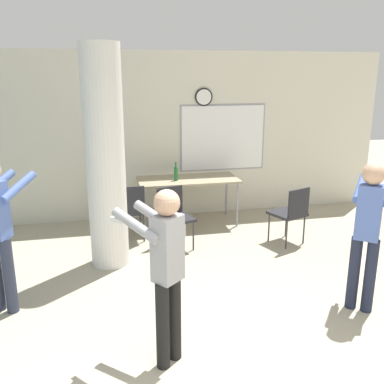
{
  "coord_description": "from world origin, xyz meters",
  "views": [
    {
      "loc": [
        -1.0,
        -2.16,
        2.45
      ],
      "look_at": [
        0.07,
        2.78,
        1.03
      ],
      "focal_mm": 40.0,
      "sensor_mm": 36.0,
      "label": 1
    }
  ],
  "objects_px": {
    "folding_table": "(188,182)",
    "chair_table_front": "(174,213)",
    "bottle_on_table": "(176,173)",
    "chair_mid_room": "(291,211)",
    "chair_table_left": "(130,208)",
    "person_playing_front": "(165,264)",
    "person_playing_side": "(368,226)"
  },
  "relations": [
    {
      "from": "folding_table",
      "to": "chair_table_front",
      "type": "height_order",
      "value": "chair_table_front"
    },
    {
      "from": "folding_table",
      "to": "bottle_on_table",
      "type": "distance_m",
      "value": 0.28
    },
    {
      "from": "chair_mid_room",
      "to": "chair_table_left",
      "type": "bearing_deg",
      "value": 164.53
    },
    {
      "from": "folding_table",
      "to": "bottle_on_table",
      "type": "xyz_separation_m",
      "value": [
        -0.21,
        -0.07,
        0.17
      ]
    },
    {
      "from": "folding_table",
      "to": "chair_table_left",
      "type": "distance_m",
      "value": 1.16
    },
    {
      "from": "chair_mid_room",
      "to": "person_playing_front",
      "type": "relative_size",
      "value": 0.55
    },
    {
      "from": "bottle_on_table",
      "to": "chair_table_left",
      "type": "xyz_separation_m",
      "value": [
        -0.78,
        -0.5,
        -0.38
      ]
    },
    {
      "from": "bottle_on_table",
      "to": "chair_mid_room",
      "type": "distance_m",
      "value": 1.91
    },
    {
      "from": "folding_table",
      "to": "chair_table_front",
      "type": "bearing_deg",
      "value": -113.23
    },
    {
      "from": "chair_table_front",
      "to": "person_playing_front",
      "type": "relative_size",
      "value": 0.55
    },
    {
      "from": "chair_table_left",
      "to": "person_playing_side",
      "type": "xyz_separation_m",
      "value": [
        2.25,
        -2.45,
        0.43
      ]
    },
    {
      "from": "chair_table_front",
      "to": "person_playing_front",
      "type": "bearing_deg",
      "value": -101.3
    },
    {
      "from": "folding_table",
      "to": "person_playing_front",
      "type": "distance_m",
      "value": 3.57
    },
    {
      "from": "folding_table",
      "to": "bottle_on_table",
      "type": "bearing_deg",
      "value": -162.59
    },
    {
      "from": "chair_mid_room",
      "to": "person_playing_side",
      "type": "distance_m",
      "value": 1.87
    },
    {
      "from": "chair_mid_room",
      "to": "person_playing_side",
      "type": "xyz_separation_m",
      "value": [
        -0.03,
        -1.82,
        0.43
      ]
    },
    {
      "from": "person_playing_side",
      "to": "person_playing_front",
      "type": "height_order",
      "value": "person_playing_side"
    },
    {
      "from": "bottle_on_table",
      "to": "person_playing_side",
      "type": "xyz_separation_m",
      "value": [
        1.47,
        -2.95,
        0.05
      ]
    },
    {
      "from": "folding_table",
      "to": "chair_mid_room",
      "type": "bearing_deg",
      "value": -42.98
    },
    {
      "from": "bottle_on_table",
      "to": "chair_table_front",
      "type": "xyz_separation_m",
      "value": [
        -0.19,
        -0.86,
        -0.38
      ]
    },
    {
      "from": "folding_table",
      "to": "person_playing_side",
      "type": "relative_size",
      "value": 1.02
    },
    {
      "from": "folding_table",
      "to": "chair_table_left",
      "type": "height_order",
      "value": "chair_table_left"
    },
    {
      "from": "chair_table_front",
      "to": "chair_mid_room",
      "type": "distance_m",
      "value": 1.7
    },
    {
      "from": "person_playing_front",
      "to": "person_playing_side",
      "type": "bearing_deg",
      "value": 11.41
    },
    {
      "from": "chair_table_front",
      "to": "chair_mid_room",
      "type": "relative_size",
      "value": 1.0
    },
    {
      "from": "bottle_on_table",
      "to": "person_playing_side",
      "type": "bearing_deg",
      "value": -63.56
    },
    {
      "from": "bottle_on_table",
      "to": "person_playing_side",
      "type": "height_order",
      "value": "person_playing_side"
    },
    {
      "from": "chair_table_front",
      "to": "chair_mid_room",
      "type": "bearing_deg",
      "value": -8.91
    },
    {
      "from": "folding_table",
      "to": "person_playing_side",
      "type": "height_order",
      "value": "person_playing_side"
    },
    {
      "from": "bottle_on_table",
      "to": "folding_table",
      "type": "bearing_deg",
      "value": 17.41
    },
    {
      "from": "chair_mid_room",
      "to": "person_playing_front",
      "type": "distance_m",
      "value": 3.17
    },
    {
      "from": "bottle_on_table",
      "to": "chair_mid_room",
      "type": "height_order",
      "value": "bottle_on_table"
    }
  ]
}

